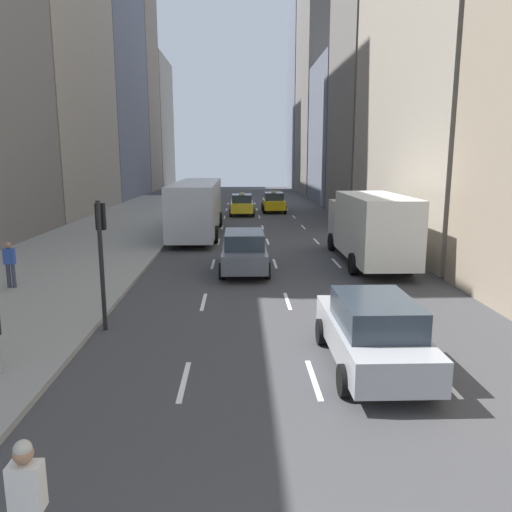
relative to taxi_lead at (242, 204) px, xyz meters
name	(u,v)px	position (x,y,z in m)	size (l,w,h in m)	color
sidewalk_left	(103,238)	(-8.20, -12.52, -0.81)	(8.00, 66.00, 0.15)	gray
lane_markings	(271,251)	(1.40, -16.52, -0.87)	(5.72, 56.00, 0.01)	white
building_row_left	(79,50)	(-15.20, 8.59, 13.73)	(6.00, 94.61, 37.82)	gray
building_row_right	(366,38)	(10.80, 3.75, 13.91)	(6.00, 86.24, 35.33)	gray
taxi_lead	(242,204)	(0.00, 0.00, 0.00)	(2.02, 4.40, 1.87)	yellow
taxi_second	(274,202)	(2.80, 2.20, 0.00)	(2.02, 4.40, 1.87)	yellow
sedan_black_near	(372,332)	(2.80, -30.93, -0.02)	(2.02, 4.60, 1.69)	#9EA0A5
sedan_silver_behind	(244,251)	(0.00, -20.95, -0.01)	(2.02, 4.94, 1.71)	#565B66
city_bus	(197,206)	(-2.81, -10.70, 0.91)	(2.80, 11.61, 3.25)	#B7BCC1
box_truck	(369,226)	(5.60, -19.60, 0.83)	(2.58, 8.40, 3.15)	silver
skateboarder	(28,505)	(-2.53, -36.61, 0.08)	(0.36, 0.80, 1.75)	brown
pedestrian_far_walking	(10,262)	(-8.35, -23.97, 0.19)	(0.36, 0.22, 1.65)	#383D51
traffic_light_pole	(101,244)	(-3.95, -28.07, 1.53)	(0.24, 0.42, 3.60)	black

